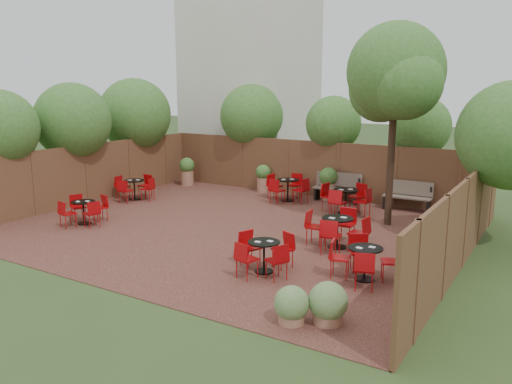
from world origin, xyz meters
The scene contains 13 objects.
ground centered at (0.00, 0.00, 0.00)m, with size 80.00×80.00×0.00m, color #354F23.
courtyard_paving centered at (0.00, 0.00, 0.01)m, with size 12.00×10.00×0.02m, color #3D1F19.
fence_back centered at (0.00, 5.00, 1.00)m, with size 12.00×0.08×2.00m, color #53321F.
fence_left centered at (-6.00, 0.00, 1.00)m, with size 0.08×10.00×2.00m, color #53321F.
fence_right centered at (6.00, 0.00, 1.00)m, with size 0.08×10.00×2.00m, color #53321F.
neighbour_building centered at (-4.50, 8.00, 4.00)m, with size 5.00×4.00×8.00m, color beige.
overhang_foliage centered at (-2.30, 2.48, 2.74)m, with size 15.88×10.59×2.75m.
courtyard_tree centered at (3.53, 2.60, 4.13)m, with size 2.80×2.70×5.62m.
park_bench_left centered at (1.13, 4.63, 0.53)m, with size 1.64×0.70×0.98m.
park_bench_right centered at (3.54, 4.63, 0.50)m, with size 1.51×0.51×0.93m.
bistro_tables centered at (0.62, 0.52, 0.44)m, with size 10.91×7.85×0.88m.
planters centered at (-0.41, 3.77, 0.60)m, with size 11.32×4.35×1.14m.
low_shrubs centered at (4.64, -3.74, 0.34)m, with size 2.01×2.95×0.72m.
Camera 1 is at (7.81, -11.58, 3.97)m, focal length 36.23 mm.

